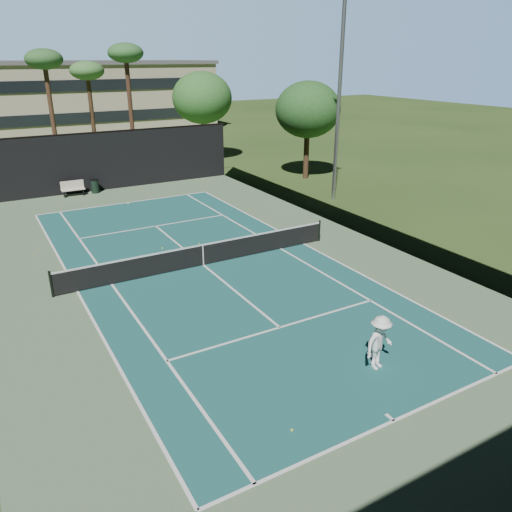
{
  "coord_description": "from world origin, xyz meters",
  "views": [
    {
      "loc": [
        -8.21,
        -19.07,
        8.71
      ],
      "look_at": [
        1.0,
        -3.0,
        1.3
      ],
      "focal_mm": 35.0,
      "sensor_mm": 36.0,
      "label": 1
    }
  ],
  "objects_px": {
    "player": "(380,343)",
    "trash_bin": "(95,186)",
    "park_bench": "(73,188)",
    "tennis_ball_b": "(162,248)",
    "tennis_net": "(203,254)",
    "tennis_ball_a": "(292,430)",
    "tennis_ball_d": "(33,256)",
    "tennis_ball_c": "(199,243)"
  },
  "relations": [
    {
      "from": "player",
      "to": "tennis_ball_d",
      "type": "distance_m",
      "value": 16.8
    },
    {
      "from": "tennis_net",
      "to": "tennis_ball_a",
      "type": "height_order",
      "value": "tennis_net"
    },
    {
      "from": "tennis_ball_b",
      "to": "tennis_ball_c",
      "type": "relative_size",
      "value": 1.21
    },
    {
      "from": "tennis_net",
      "to": "tennis_ball_c",
      "type": "height_order",
      "value": "tennis_net"
    },
    {
      "from": "tennis_ball_b",
      "to": "trash_bin",
      "type": "xyz_separation_m",
      "value": [
        -0.26,
        12.55,
        0.44
      ]
    },
    {
      "from": "tennis_ball_d",
      "to": "trash_bin",
      "type": "bearing_deg",
      "value": 62.82
    },
    {
      "from": "tennis_ball_c",
      "to": "tennis_ball_d",
      "type": "relative_size",
      "value": 1.05
    },
    {
      "from": "tennis_ball_d",
      "to": "park_bench",
      "type": "xyz_separation_m",
      "value": [
        3.9,
        10.38,
        0.52
      ]
    },
    {
      "from": "tennis_ball_a",
      "to": "trash_bin",
      "type": "relative_size",
      "value": 0.08
    },
    {
      "from": "tennis_ball_b",
      "to": "tennis_ball_a",
      "type": "bearing_deg",
      "value": -96.59
    },
    {
      "from": "tennis_net",
      "to": "tennis_ball_d",
      "type": "bearing_deg",
      "value": 142.53
    },
    {
      "from": "tennis_ball_c",
      "to": "park_bench",
      "type": "xyz_separation_m",
      "value": [
        -3.57,
        12.74,
        0.52
      ]
    },
    {
      "from": "player",
      "to": "tennis_ball_a",
      "type": "bearing_deg",
      "value": -175.11
    },
    {
      "from": "tennis_ball_b",
      "to": "park_bench",
      "type": "bearing_deg",
      "value": 97.91
    },
    {
      "from": "player",
      "to": "tennis_ball_c",
      "type": "height_order",
      "value": "player"
    },
    {
      "from": "player",
      "to": "tennis_ball_a",
      "type": "xyz_separation_m",
      "value": [
        -3.76,
        -1.02,
        -0.83
      ]
    },
    {
      "from": "tennis_net",
      "to": "tennis_ball_b",
      "type": "xyz_separation_m",
      "value": [
        -0.89,
        2.91,
        -0.52
      ]
    },
    {
      "from": "tennis_ball_d",
      "to": "player",
      "type": "bearing_deg",
      "value": -62.27
    },
    {
      "from": "tennis_ball_c",
      "to": "park_bench",
      "type": "bearing_deg",
      "value": 105.64
    },
    {
      "from": "trash_bin",
      "to": "park_bench",
      "type": "bearing_deg",
      "value": -177.1
    },
    {
      "from": "tennis_ball_a",
      "to": "tennis_ball_b",
      "type": "height_order",
      "value": "tennis_ball_b"
    },
    {
      "from": "tennis_net",
      "to": "player",
      "type": "bearing_deg",
      "value": -82.56
    },
    {
      "from": "park_bench",
      "to": "tennis_ball_c",
      "type": "bearing_deg",
      "value": -74.36
    },
    {
      "from": "park_bench",
      "to": "trash_bin",
      "type": "distance_m",
      "value": 1.48
    },
    {
      "from": "player",
      "to": "tennis_ball_d",
      "type": "relative_size",
      "value": 29.34
    },
    {
      "from": "tennis_net",
      "to": "tennis_ball_a",
      "type": "relative_size",
      "value": 181.88
    },
    {
      "from": "tennis_ball_c",
      "to": "trash_bin",
      "type": "xyz_separation_m",
      "value": [
        -2.1,
        12.82,
        0.45
      ]
    },
    {
      "from": "player",
      "to": "tennis_ball_a",
      "type": "relative_size",
      "value": 24.37
    },
    {
      "from": "player",
      "to": "trash_bin",
      "type": "distance_m",
      "value": 25.43
    },
    {
      "from": "tennis_net",
      "to": "tennis_ball_c",
      "type": "xyz_separation_m",
      "value": [
        0.95,
        2.64,
        -0.53
      ]
    },
    {
      "from": "player",
      "to": "tennis_ball_b",
      "type": "distance_m",
      "value": 12.97
    },
    {
      "from": "tennis_ball_c",
      "to": "player",
      "type": "bearing_deg",
      "value": -88.45
    },
    {
      "from": "park_bench",
      "to": "trash_bin",
      "type": "bearing_deg",
      "value": 2.9
    },
    {
      "from": "tennis_net",
      "to": "player",
      "type": "height_order",
      "value": "player"
    },
    {
      "from": "player",
      "to": "tennis_ball_a",
      "type": "distance_m",
      "value": 3.99
    },
    {
      "from": "tennis_ball_b",
      "to": "tennis_net",
      "type": "bearing_deg",
      "value": -73.06
    },
    {
      "from": "tennis_ball_b",
      "to": "tennis_ball_d",
      "type": "bearing_deg",
      "value": 159.66
    },
    {
      "from": "park_bench",
      "to": "tennis_ball_d",
      "type": "bearing_deg",
      "value": -110.58
    },
    {
      "from": "tennis_ball_a",
      "to": "trash_bin",
      "type": "distance_m",
      "value": 26.37
    },
    {
      "from": "tennis_ball_d",
      "to": "tennis_net",
      "type": "bearing_deg",
      "value": -37.47
    },
    {
      "from": "tennis_ball_a",
      "to": "park_bench",
      "type": "distance_m",
      "value": 26.26
    },
    {
      "from": "trash_bin",
      "to": "tennis_ball_c",
      "type": "bearing_deg",
      "value": -80.71
    }
  ]
}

